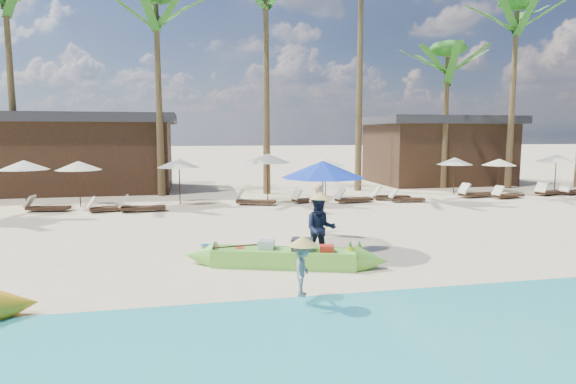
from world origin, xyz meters
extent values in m
plane|color=beige|center=(0.00, 0.00, 0.00)|extent=(240.00, 240.00, 0.00)
cube|color=tan|center=(0.00, -5.00, 0.00)|extent=(240.00, 4.50, 0.01)
cube|color=#6BCA3D|center=(0.21, -0.26, 0.21)|extent=(3.52, 1.78, 0.42)
cube|color=white|center=(0.21, -0.26, 0.23)|extent=(3.00, 1.44, 0.19)
cube|color=#262628|center=(0.62, -0.40, 0.51)|extent=(0.59, 0.52, 0.38)
cube|color=silver|center=(-0.19, -0.07, 0.48)|extent=(0.47, 0.43, 0.31)
cube|color=red|center=(1.18, -0.64, 0.44)|extent=(0.40, 0.36, 0.24)
cylinder|color=red|center=(-0.81, 0.13, 0.37)|extent=(0.24, 0.24, 0.10)
cylinder|color=#262628|center=(-1.11, 0.12, 0.37)|extent=(0.22, 0.22, 0.09)
sphere|color=tan|center=(-1.40, 0.27, 0.42)|extent=(0.20, 0.20, 0.20)
cylinder|color=yellow|center=(1.74, -0.68, 0.42)|extent=(0.15, 0.15, 0.20)
cylinder|color=yellow|center=(1.95, -0.75, 0.42)|extent=(0.15, 0.15, 0.20)
imported|color=tan|center=(2.02, 3.27, 0.80)|extent=(0.63, 0.46, 1.61)
imported|color=#141C38|center=(1.20, 0.03, 0.83)|extent=(0.90, 0.75, 1.65)
imported|color=gray|center=(0.04, -2.92, 0.69)|extent=(0.61, 0.76, 1.02)
cylinder|color=#99999E|center=(1.60, 1.23, 1.20)|extent=(0.05, 0.05, 2.40)
cone|color=#1433BB|center=(1.60, 1.23, 2.24)|extent=(2.30, 2.30, 0.47)
cylinder|color=#3A2317|center=(-8.82, 10.86, 1.01)|extent=(0.05, 0.05, 2.02)
cone|color=beige|center=(-8.82, 10.86, 1.88)|extent=(2.02, 2.02, 0.40)
cylinder|color=#3A2317|center=(-6.66, 10.97, 0.98)|extent=(0.05, 0.05, 1.96)
cone|color=beige|center=(-6.66, 10.97, 1.82)|extent=(1.96, 1.96, 0.39)
cube|color=#3A2317|center=(-7.70, 9.91, 0.15)|extent=(1.72, 0.77, 0.12)
cube|color=beige|center=(-8.42, 10.01, 0.44)|extent=(0.45, 0.59, 0.49)
cube|color=#3A2317|center=(-5.19, 9.37, 0.14)|extent=(1.69, 0.93, 0.11)
cube|color=beige|center=(-5.87, 9.18, 0.43)|extent=(0.49, 0.60, 0.47)
cylinder|color=#3A2317|center=(-2.39, 11.04, 1.01)|extent=(0.05, 0.05, 2.02)
cone|color=beige|center=(-2.39, 11.04, 1.88)|extent=(2.02, 2.02, 0.40)
cube|color=#3A2317|center=(-3.83, 9.05, 0.16)|extent=(1.79, 0.64, 0.13)
cube|color=beige|center=(-4.62, 9.02, 0.47)|extent=(0.42, 0.59, 0.52)
cylinder|color=#3A2317|center=(1.69, 10.98, 1.11)|extent=(0.06, 0.06, 2.22)
cone|color=beige|center=(1.69, 10.98, 2.06)|extent=(2.22, 2.22, 0.44)
cube|color=#3A2317|center=(0.98, 9.96, 0.15)|extent=(1.83, 1.12, 0.12)
cube|color=beige|center=(0.26, 10.22, 0.46)|extent=(0.56, 0.66, 0.51)
cube|color=#3A2317|center=(3.54, 10.26, 0.14)|extent=(1.69, 1.00, 0.11)
cube|color=beige|center=(2.87, 10.03, 0.43)|extent=(0.51, 0.61, 0.47)
cylinder|color=#3A2317|center=(4.68, 11.41, 0.97)|extent=(0.05, 0.05, 1.94)
cone|color=beige|center=(4.68, 11.41, 1.80)|extent=(1.94, 1.94, 0.39)
cube|color=#3A2317|center=(5.59, 9.77, 0.16)|extent=(1.83, 0.85, 0.12)
cube|color=beige|center=(4.82, 9.64, 0.47)|extent=(0.48, 0.63, 0.51)
cube|color=#3A2317|center=(7.69, 10.26, 0.15)|extent=(1.78, 0.78, 0.12)
cube|color=beige|center=(6.94, 10.36, 0.45)|extent=(0.46, 0.60, 0.50)
cylinder|color=#3A2317|center=(11.89, 11.77, 0.95)|extent=(0.05, 0.05, 1.89)
cone|color=beige|center=(11.89, 11.77, 1.76)|extent=(1.89, 1.89, 0.38)
cube|color=#3A2317|center=(8.11, 9.41, 0.14)|extent=(1.62, 0.78, 0.11)
cube|color=beige|center=(7.44, 9.54, 0.41)|extent=(0.44, 0.56, 0.45)
cylinder|color=#3A2317|center=(14.50, 11.70, 0.90)|extent=(0.05, 0.05, 1.81)
cone|color=beige|center=(14.50, 11.70, 1.68)|extent=(1.81, 1.81, 0.36)
cube|color=#3A2317|center=(12.31, 10.25, 0.16)|extent=(1.89, 0.77, 0.13)
cube|color=beige|center=(11.50, 10.17, 0.49)|extent=(0.47, 0.63, 0.54)
cube|color=#3A2317|center=(13.62, 9.60, 0.14)|extent=(1.70, 0.82, 0.11)
cube|color=beige|center=(12.92, 9.47, 0.43)|extent=(0.46, 0.58, 0.47)
cylinder|color=#3A2317|center=(17.32, 10.83, 1.03)|extent=(0.05, 0.05, 2.06)
cone|color=beige|center=(17.32, 10.83, 1.91)|extent=(2.06, 2.06, 0.41)
cube|color=#3A2317|center=(16.58, 10.26, 0.16)|extent=(1.88, 1.12, 0.13)
cube|color=beige|center=(15.84, 10.00, 0.47)|extent=(0.57, 0.68, 0.52)
cube|color=#3A2317|center=(17.94, 10.23, 0.15)|extent=(1.78, 1.08, 0.12)
cube|color=beige|center=(17.24, 9.98, 0.45)|extent=(0.54, 0.64, 0.49)
cone|color=brown|center=(-10.45, 15.08, 5.45)|extent=(0.40, 0.40, 10.89)
cone|color=brown|center=(-3.36, 14.27, 5.04)|extent=(0.40, 0.40, 10.08)
cone|color=brown|center=(2.15, 14.01, 5.63)|extent=(0.40, 0.40, 11.26)
cone|color=brown|center=(7.45, 14.38, 6.58)|extent=(0.40, 0.40, 13.16)
cone|color=brown|center=(12.84, 14.52, 4.04)|extent=(0.40, 0.40, 8.07)
ellipsoid|color=#266B1A|center=(12.84, 14.52, 8.07)|extent=(2.08, 2.08, 0.88)
cone|color=brown|center=(16.57, 13.68, 5.32)|extent=(0.40, 0.40, 10.64)
ellipsoid|color=#266B1A|center=(16.57, 13.68, 10.64)|extent=(2.08, 2.08, 0.88)
cube|color=#3A2317|center=(-8.00, 17.50, 1.90)|extent=(10.00, 6.00, 3.80)
cube|color=#2D2D33|center=(-8.00, 17.50, 4.05)|extent=(10.80, 6.60, 0.50)
cube|color=#3A2317|center=(14.00, 17.50, 1.90)|extent=(8.00, 6.00, 3.80)
cube|color=#2D2D33|center=(14.00, 17.50, 4.05)|extent=(8.80, 6.60, 0.50)
camera|label=1|loc=(-2.03, -11.38, 3.19)|focal=30.00mm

